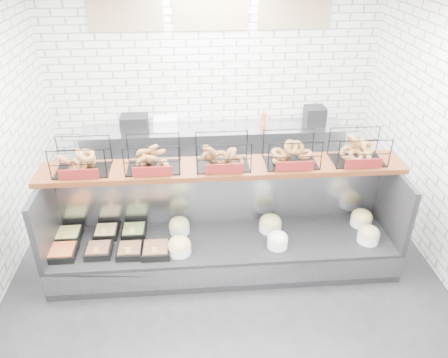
{
  "coord_description": "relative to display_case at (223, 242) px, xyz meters",
  "views": [
    {
      "loc": [
        -0.32,
        -3.77,
        3.57
      ],
      "look_at": [
        0.01,
        0.45,
        1.13
      ],
      "focal_mm": 35.0,
      "sensor_mm": 36.0,
      "label": 1
    }
  ],
  "objects": [
    {
      "name": "ground",
      "position": [
        0.01,
        -0.34,
        -0.33
      ],
      "size": [
        5.5,
        5.5,
        0.0
      ],
      "primitive_type": "plane",
      "color": "black",
      "rests_on": "ground"
    },
    {
      "name": "room_shell",
      "position": [
        0.01,
        0.26,
        1.73
      ],
      "size": [
        5.02,
        5.51,
        3.01
      ],
      "color": "white",
      "rests_on": "ground"
    },
    {
      "name": "display_case",
      "position": [
        0.0,
        0.0,
        0.0
      ],
      "size": [
        4.0,
        0.9,
        1.2
      ],
      "color": "black",
      "rests_on": "ground"
    },
    {
      "name": "bagel_shelf",
      "position": [
        0.02,
        0.17,
        1.05
      ],
      "size": [
        4.1,
        0.5,
        0.4
      ],
      "color": "#451E0E",
      "rests_on": "display_case"
    },
    {
      "name": "prep_counter",
      "position": [
        0.01,
        2.09,
        0.14
      ],
      "size": [
        4.0,
        0.6,
        1.2
      ],
      "color": "#93969B",
      "rests_on": "ground"
    }
  ]
}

